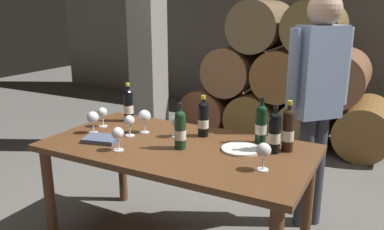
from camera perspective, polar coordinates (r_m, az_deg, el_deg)
cellar_back_wall at (r=6.34m, az=17.67°, el=13.00°), size 10.00×0.24×2.80m
barrel_stack at (r=4.85m, az=13.44°, el=4.65°), size 2.49×0.90×1.69m
stone_pillar at (r=4.40m, az=-6.55°, el=11.45°), size 0.32×0.32×2.60m
dining_table at (r=2.53m, az=-2.14°, el=-6.36°), size 1.70×0.90×0.76m
wine_bottle_0 at (r=3.01m, az=-9.32°, el=1.50°), size 0.07×0.07×0.30m
wine_bottle_1 at (r=2.42m, az=13.93°, el=-2.11°), size 0.07×0.07×0.32m
wine_bottle_2 at (r=2.39m, az=-1.74°, el=-2.09°), size 0.07×0.07×0.29m
wine_bottle_3 at (r=2.63m, az=1.66°, el=-0.55°), size 0.07×0.07×0.28m
wine_bottle_4 at (r=2.38m, az=12.02°, el=-2.47°), size 0.07×0.07×0.30m
wine_bottle_5 at (r=2.53m, az=10.11°, el=-1.26°), size 0.07×0.07×0.30m
wine_glass_0 at (r=2.78m, az=-14.37°, el=-0.41°), size 0.08×0.08×0.16m
wine_glass_1 at (r=2.12m, az=10.48°, el=-5.23°), size 0.08×0.08×0.16m
wine_glass_2 at (r=2.91m, az=-13.03°, el=0.29°), size 0.07×0.07×0.15m
wine_glass_3 at (r=2.41m, az=-10.85°, el=-2.76°), size 0.07×0.07×0.15m
wine_glass_4 at (r=2.61m, az=-2.28°, el=-0.98°), size 0.08×0.08×0.15m
wine_glass_5 at (r=2.72m, az=-7.02°, el=-0.26°), size 0.09×0.09×0.16m
wine_glass_6 at (r=2.67m, az=-9.19°, el=-0.92°), size 0.07×0.07×0.15m
tasting_notebook at (r=2.63m, az=-13.13°, el=-3.47°), size 0.25×0.21×0.03m
serving_plate at (r=2.42m, az=7.18°, el=-4.99°), size 0.24×0.24×0.01m
sommelier_presenting at (r=2.87m, az=17.97°, el=3.40°), size 0.36×0.38×1.72m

